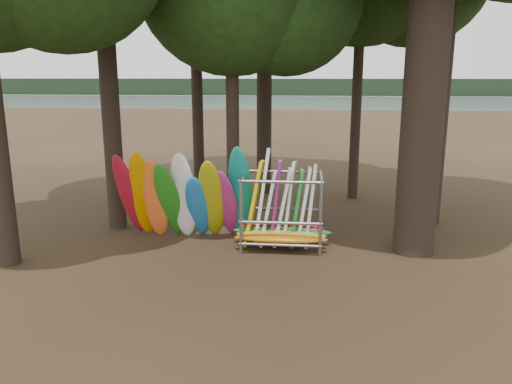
# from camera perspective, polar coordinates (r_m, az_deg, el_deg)

# --- Properties ---
(ground) EXTENTS (120.00, 120.00, 0.00)m
(ground) POSITION_cam_1_polar(r_m,az_deg,el_deg) (14.44, 0.37, -6.81)
(ground) COLOR #47331E
(ground) RESTS_ON ground
(lake) EXTENTS (160.00, 160.00, 0.00)m
(lake) POSITION_cam_1_polar(r_m,az_deg,el_deg) (73.68, 4.86, 9.37)
(lake) COLOR gray
(lake) RESTS_ON ground
(far_shore) EXTENTS (160.00, 4.00, 4.00)m
(far_shore) POSITION_cam_1_polar(r_m,az_deg,el_deg) (123.54, 5.32, 11.85)
(far_shore) COLOR black
(far_shore) RESTS_ON ground
(kayak_row) EXTENTS (4.19, 1.93, 3.11)m
(kayak_row) POSITION_cam_1_polar(r_m,az_deg,el_deg) (15.15, -8.09, -0.76)
(kayak_row) COLOR #AF1428
(kayak_row) RESTS_ON ground
(storage_rack) EXTENTS (2.95, 1.61, 2.89)m
(storage_rack) POSITION_cam_1_polar(r_m,az_deg,el_deg) (14.58, 2.97, -2.47)
(storage_rack) COLOR gray
(storage_rack) RESTS_ON ground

